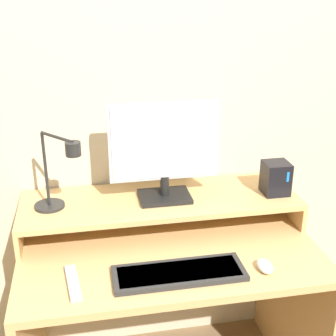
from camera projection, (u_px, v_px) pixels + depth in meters
wall_back at (151, 94)px, 1.98m from camera, size 6.00×0.05×2.50m
desk at (168, 292)px, 1.90m from camera, size 1.14×0.70×0.74m
monitor_shelf at (160, 202)px, 1.93m from camera, size 1.14×0.36×0.12m
monitor at (164, 150)px, 1.84m from camera, size 0.44×0.15×0.40m
desk_lamp at (58, 176)px, 1.75m from camera, size 0.20×0.22×0.32m
router_dock at (276, 178)px, 1.95m from camera, size 0.10×0.10×0.14m
keyboard at (179, 273)px, 1.63m from camera, size 0.46×0.16×0.02m
mouse at (265, 266)px, 1.66m from camera, size 0.05×0.09×0.03m
remote_control at (73, 283)px, 1.58m from camera, size 0.06×0.20×0.02m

